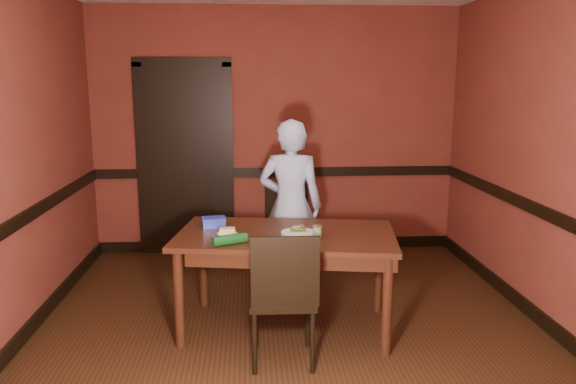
{
  "coord_description": "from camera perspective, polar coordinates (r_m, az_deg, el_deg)",
  "views": [
    {
      "loc": [
        -0.3,
        -3.95,
        1.92
      ],
      "look_at": [
        0.0,
        0.35,
        1.05
      ],
      "focal_mm": 35.0,
      "sensor_mm": 36.0,
      "label": 1
    }
  ],
  "objects": [
    {
      "name": "floor",
      "position": [
        4.4,
        0.33,
        -14.44
      ],
      "size": [
        4.0,
        4.5,
        0.01
      ],
      "primitive_type": "cube",
      "color": "black",
      "rests_on": "ground"
    },
    {
      "name": "wall_back",
      "position": [
        6.24,
        -1.24,
        6.14
      ],
      "size": [
        4.0,
        0.02,
        2.7
      ],
      "primitive_type": "cube",
      "color": "maroon",
      "rests_on": "ground"
    },
    {
      "name": "wall_front",
      "position": [
        1.82,
        5.82,
        -6.8
      ],
      "size": [
        4.0,
        0.02,
        2.7
      ],
      "primitive_type": "cube",
      "color": "maroon",
      "rests_on": "ground"
    },
    {
      "name": "wall_left",
      "position": [
        4.34,
        -27.04,
        2.61
      ],
      "size": [
        0.02,
        4.5,
        2.7
      ],
      "primitive_type": "cube",
      "color": "maroon",
      "rests_on": "ground"
    },
    {
      "name": "wall_right",
      "position": [
        4.61,
        26.02,
        3.15
      ],
      "size": [
        0.02,
        4.5,
        2.7
      ],
      "primitive_type": "cube",
      "color": "maroon",
      "rests_on": "ground"
    },
    {
      "name": "dado_back",
      "position": [
        6.28,
        -1.21,
        2.03
      ],
      "size": [
        4.0,
        0.03,
        0.1
      ],
      "primitive_type": "cube",
      "color": "black",
      "rests_on": "ground"
    },
    {
      "name": "dado_left",
      "position": [
        4.41,
        -26.33,
        -3.16
      ],
      "size": [
        0.03,
        4.5,
        0.1
      ],
      "primitive_type": "cube",
      "color": "black",
      "rests_on": "ground"
    },
    {
      "name": "dado_right",
      "position": [
        4.68,
        25.38,
        -2.3
      ],
      "size": [
        0.03,
        4.5,
        0.1
      ],
      "primitive_type": "cube",
      "color": "black",
      "rests_on": "ground"
    },
    {
      "name": "baseboard_back",
      "position": [
        6.47,
        -1.18,
        -5.33
      ],
      "size": [
        4.0,
        0.03,
        0.12
      ],
      "primitive_type": "cube",
      "color": "black",
      "rests_on": "ground"
    },
    {
      "name": "baseboard_left",
      "position": [
        4.68,
        -25.41,
        -13.18
      ],
      "size": [
        0.03,
        4.5,
        0.12
      ],
      "primitive_type": "cube",
      "color": "black",
      "rests_on": "ground"
    },
    {
      "name": "baseboard_right",
      "position": [
        4.93,
        24.54,
        -11.84
      ],
      "size": [
        0.03,
        4.5,
        0.12
      ],
      "primitive_type": "cube",
      "color": "black",
      "rests_on": "ground"
    },
    {
      "name": "door",
      "position": [
        6.26,
        -10.41,
        3.6
      ],
      "size": [
        1.05,
        0.07,
        2.2
      ],
      "color": "black",
      "rests_on": "ground"
    },
    {
      "name": "dining_table",
      "position": [
        4.4,
        -0.2,
        -9.02
      ],
      "size": [
        1.77,
        1.16,
        0.77
      ],
      "primitive_type": "cube",
      "rotation": [
        0.0,
        0.0,
        -0.15
      ],
      "color": "#33180C",
      "rests_on": "floor"
    },
    {
      "name": "chair_far",
      "position": [
        5.4,
        0.52,
        -4.26
      ],
      "size": [
        0.53,
        0.53,
        0.93
      ],
      "primitive_type": null,
      "rotation": [
        0.0,
        0.0,
        -0.26
      ],
      "color": "black",
      "rests_on": "floor"
    },
    {
      "name": "chair_near",
      "position": [
        3.89,
        -0.56,
        -10.45
      ],
      "size": [
        0.45,
        0.45,
        0.95
      ],
      "primitive_type": null,
      "rotation": [
        0.0,
        0.0,
        3.12
      ],
      "color": "black",
      "rests_on": "floor"
    },
    {
      "name": "person",
      "position": [
        5.09,
        0.26,
        -1.43
      ],
      "size": [
        0.63,
        0.46,
        1.58
      ],
      "primitive_type": "imported",
      "rotation": [
        0.0,
        0.0,
        2.98
      ],
      "color": "#ACC5E8",
      "rests_on": "floor"
    },
    {
      "name": "sandwich_plate",
      "position": [
        4.24,
        1.05,
        -4.06
      ],
      "size": [
        0.26,
        0.26,
        0.07
      ],
      "rotation": [
        0.0,
        0.0,
        -0.18
      ],
      "color": "white",
      "rests_on": "dining_table"
    },
    {
      "name": "sauce_jar",
      "position": [
        4.18,
        2.99,
        -3.97
      ],
      "size": [
        0.07,
        0.07,
        0.08
      ],
      "rotation": [
        0.0,
        0.0,
        -0.3
      ],
      "color": "#609842",
      "rests_on": "dining_table"
    },
    {
      "name": "cheese_saucer",
      "position": [
        4.26,
        -6.19,
        -4.04
      ],
      "size": [
        0.15,
        0.15,
        0.05
      ],
      "rotation": [
        0.0,
        0.0,
        0.24
      ],
      "color": "white",
      "rests_on": "dining_table"
    },
    {
      "name": "food_tub",
      "position": [
        4.48,
        -7.55,
        -3.05
      ],
      "size": [
        0.2,
        0.15,
        0.08
      ],
      "rotation": [
        0.0,
        0.0,
        0.14
      ],
      "color": "#2537B6",
      "rests_on": "dining_table"
    },
    {
      "name": "wrapped_veg",
      "position": [
        4.0,
        -5.94,
        -4.83
      ],
      "size": [
        0.26,
        0.17,
        0.07
      ],
      "primitive_type": "cylinder",
      "rotation": [
        0.0,
        1.57,
        0.44
      ],
      "color": "#104015",
      "rests_on": "dining_table"
    }
  ]
}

